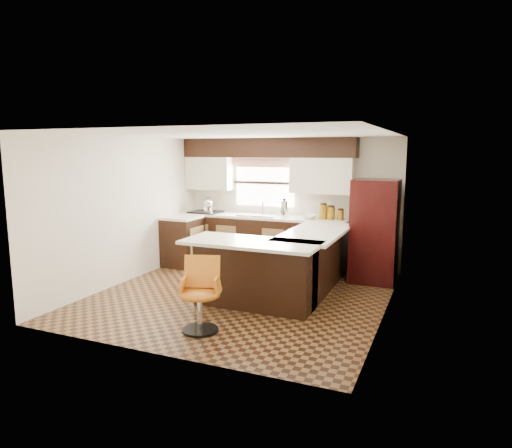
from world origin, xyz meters
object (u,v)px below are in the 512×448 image
at_px(refrigerator, 375,231).
at_px(bar_chair, 200,295).
at_px(peninsula_return, 255,275).
at_px(peninsula_long, 311,263).

distance_m(refrigerator, bar_chair, 3.44).
relative_size(peninsula_return, bar_chair, 1.83).
bearing_deg(peninsula_return, peninsula_long, 61.70).
height_order(peninsula_long, bar_chair, same).
bearing_deg(peninsula_return, refrigerator, 54.92).
height_order(refrigerator, bar_chair, refrigerator).
distance_m(peninsula_long, refrigerator, 1.30).
xyz_separation_m(peninsula_return, refrigerator, (1.34, 1.91, 0.40)).
bearing_deg(refrigerator, bar_chair, -117.76).
xyz_separation_m(peninsula_return, bar_chair, (-0.25, -1.11, 0.00)).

